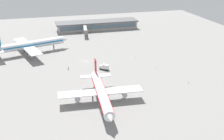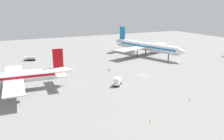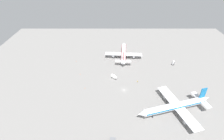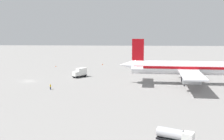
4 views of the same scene
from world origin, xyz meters
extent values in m
plane|color=gray|center=(0.00, 0.00, 0.00)|extent=(288.00, 288.00, 0.00)
cylinder|color=white|center=(2.59, 55.54, 5.34)|extent=(7.32, 40.70, 4.45)
cone|color=white|center=(1.06, 34.02, 6.01)|extent=(3.95, 5.81, 3.56)
cube|color=red|center=(2.59, 55.54, 5.68)|extent=(7.30, 39.09, 0.80)
cube|color=white|center=(2.45, 53.52, 4.90)|extent=(38.82, 9.20, 0.40)
cylinder|color=#A5A8AD|center=(-8.30, 54.29, 3.34)|extent=(2.82, 5.42, 2.45)
cylinder|color=#A5A8AD|center=(13.19, 52.75, 3.34)|extent=(2.82, 5.42, 2.45)
cube|color=white|center=(1.29, 37.37, 5.79)|extent=(15.60, 4.71, 0.32)
cube|color=red|center=(1.29, 37.37, 11.13)|extent=(0.76, 3.91, 7.13)
cylinder|color=black|center=(-1.19, 52.56, 1.56)|extent=(0.53, 0.53, 3.12)
cylinder|color=black|center=(5.91, 52.06, 1.56)|extent=(0.53, 0.53, 3.12)
cube|color=black|center=(51.87, 41.64, 0.55)|extent=(4.55, 6.48, 0.30)
cube|color=white|center=(52.89, 43.64, 1.50)|extent=(2.51, 2.47, 1.60)
cube|color=#3F596B|center=(53.26, 44.37, 1.82)|extent=(1.46, 0.80, 0.90)
cylinder|color=#B7B7BC|center=(51.46, 40.84, 1.60)|extent=(3.65, 4.83, 1.80)
cylinder|color=black|center=(50.02, 40.11, 0.40)|extent=(0.63, 0.85, 0.80)
cylinder|color=black|center=(51.72, 39.24, 0.40)|extent=(0.63, 0.85, 0.80)
cube|color=black|center=(-7.99, 16.54, 0.55)|extent=(5.49, 5.08, 0.30)
cube|color=white|center=(-6.54, 15.31, 1.50)|extent=(2.60, 2.61, 1.60)
cube|color=#3F596B|center=(-5.92, 14.78, 1.82)|extent=(1.10, 1.27, 0.90)
cube|color=white|center=(-8.67, 17.12, 2.00)|extent=(4.12, 3.91, 2.60)
cylinder|color=black|center=(-5.88, 15.99, 0.40)|extent=(0.80, 0.75, 0.80)
cylinder|color=black|center=(-7.11, 14.55, 0.40)|extent=(0.80, 0.75, 0.80)
cylinder|color=black|center=(-8.86, 18.53, 0.40)|extent=(0.80, 0.75, 0.80)
cylinder|color=black|center=(-10.10, 17.09, 0.40)|extent=(0.80, 0.75, 0.80)
cylinder|color=#1E2338|center=(12.27, 10.57, 0.42)|extent=(0.36, 0.36, 0.85)
cylinder|color=yellow|center=(12.27, 10.57, 1.15)|extent=(0.43, 0.43, 0.60)
sphere|color=tan|center=(12.27, 10.57, 1.56)|extent=(0.22, 0.22, 0.22)
cylinder|color=yellow|center=(12.51, 10.54, 1.15)|extent=(0.10, 0.10, 0.54)
cylinder|color=yellow|center=(12.03, 10.60, 1.15)|extent=(0.10, 0.10, 0.54)
cone|color=#EA590C|center=(-32.30, 2.34, 0.30)|extent=(0.44, 0.44, 0.60)
cone|color=#EA590C|center=(-38.81, 22.82, 0.30)|extent=(0.44, 0.44, 0.60)
cone|color=#EA590C|center=(-46.50, 46.49, 0.30)|extent=(0.44, 0.44, 0.60)
camera|label=1|loc=(27.18, 165.23, 63.06)|focal=45.01mm
camera|label=2|loc=(-85.88, 57.49, 30.35)|focal=37.72mm
camera|label=3|loc=(-9.68, -115.84, 93.75)|focal=29.18mm
camera|label=4|loc=(102.51, 32.76, 21.12)|focal=49.39mm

